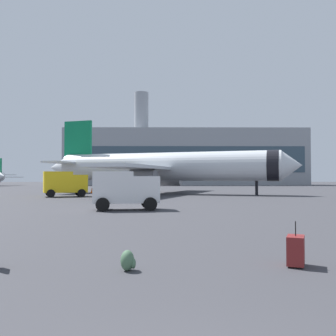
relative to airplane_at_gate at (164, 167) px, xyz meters
The scene contains 9 objects.
airplane_at_gate is the anchor object (origin of this frame).
service_truck 13.60m from the airplane_at_gate, 148.01° to the right, with size 5.27×3.90×2.90m.
cargo_van 25.07m from the airplane_at_gate, 95.81° to the right, with size 4.64×2.86×2.60m.
safety_cone_near 5.28m from the airplane_at_gate, 120.70° to the left, with size 0.44×0.44×0.67m.
safety_cone_mid 11.22m from the airplane_at_gate, 163.40° to the left, with size 0.44×0.44×0.77m.
safety_cone_far 9.73m from the airplane_at_gate, behind, with size 0.44×0.44×0.79m.
rolling_suitcase 41.13m from the airplane_at_gate, 85.24° to the right, with size 0.61×0.74×1.10m.
traveller_backpack 41.43m from the airplane_at_gate, 90.94° to the right, with size 0.36×0.40×0.48m.
terminal_building 64.69m from the airplane_at_gate, 84.52° to the left, with size 71.20×17.65×28.63m.
Camera 1 is at (-0.38, -2.69, 2.17)m, focal length 39.65 mm.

